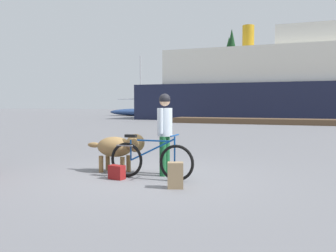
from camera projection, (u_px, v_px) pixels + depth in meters
The scene contains 12 objects.
ground_plane at pixel (145, 177), 7.65m from camera, with size 160.00×160.00×0.00m, color slate.
bicycle at pixel (150, 160), 7.38m from camera, with size 1.82×0.44×0.91m.
person_cyclist at pixel (165, 126), 7.74m from camera, with size 0.32×0.53×1.73m.
dog at pixel (119, 147), 8.09m from camera, with size 1.41×0.53×0.87m.
backpack at pixel (175, 175), 6.58m from camera, with size 0.28×0.20×0.47m, color #8C7251.
handbag_pannier at pixel (117, 172), 7.38m from camera, with size 0.32×0.18×0.28m, color maroon.
dock_pier at pixel (304, 122), 26.52m from camera, with size 19.56×2.28×0.40m, color brown.
ferry_boat at pixel (284, 86), 33.79m from camera, with size 26.54×8.04×8.91m.
sailboat_moored at pixel (141, 112), 45.32m from camera, with size 8.50×2.38×7.43m.
pine_tree_far_left at pixel (232, 61), 46.91m from camera, with size 3.37×3.37×11.07m.
pine_tree_center at pixel (316, 63), 46.45m from camera, with size 3.30×3.30×10.08m.
pine_tree_mid_back at pixel (229, 67), 52.10m from camera, with size 4.19×4.19×11.00m.
Camera 1 is at (3.17, -6.89, 1.52)m, focal length 39.16 mm.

